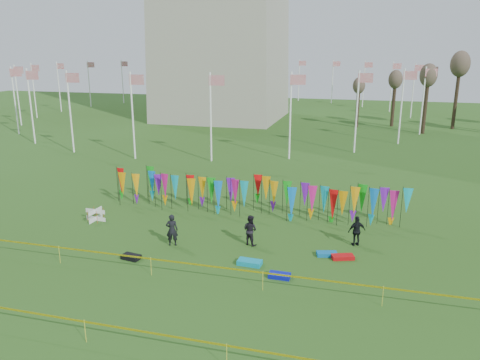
% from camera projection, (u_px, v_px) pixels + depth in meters
% --- Properties ---
extents(ground, '(160.00, 160.00, 0.00)m').
position_uv_depth(ground, '(205.00, 269.00, 21.89)').
color(ground, '#274C15').
rests_on(ground, ground).
extents(flagpole_ring, '(57.40, 56.16, 8.00)m').
position_uv_depth(flagpole_ring, '(223.00, 91.00, 68.95)').
color(flagpole_ring, white).
rests_on(flagpole_ring, ground).
extents(banner_row, '(18.64, 0.64, 2.28)m').
position_uv_depth(banner_row, '(252.00, 193.00, 28.87)').
color(banner_row, black).
rests_on(banner_row, ground).
extents(caution_tape_near, '(26.00, 0.02, 0.90)m').
position_uv_depth(caution_tape_near, '(191.00, 265.00, 20.61)').
color(caution_tape_near, '#F6F105').
rests_on(caution_tape_near, ground).
extents(caution_tape_far, '(26.00, 0.02, 0.90)m').
position_uv_depth(caution_tape_far, '(135.00, 331.00, 15.75)').
color(caution_tape_far, '#F6F105').
rests_on(caution_tape_far, ground).
extents(box_kite, '(0.68, 0.68, 0.75)m').
position_uv_depth(box_kite, '(96.00, 215.00, 27.96)').
color(box_kite, red).
rests_on(box_kite, ground).
extents(person_left, '(0.73, 0.61, 1.71)m').
position_uv_depth(person_left, '(172.00, 230.00, 24.35)').
color(person_left, black).
rests_on(person_left, ground).
extents(person_mid, '(0.92, 0.75, 1.63)m').
position_uv_depth(person_mid, '(250.00, 230.00, 24.46)').
color(person_mid, black).
rests_on(person_mid, ground).
extents(person_right, '(1.08, 0.90, 1.61)m').
position_uv_depth(person_right, '(357.00, 231.00, 24.35)').
color(person_right, black).
rests_on(person_right, ground).
extents(kite_bag_turquoise, '(1.17, 0.63, 0.23)m').
position_uv_depth(kite_bag_turquoise, '(250.00, 262.00, 22.32)').
color(kite_bag_turquoise, '#0C98BB').
rests_on(kite_bag_turquoise, ground).
extents(kite_bag_blue, '(0.97, 0.52, 0.20)m').
position_uv_depth(kite_bag_blue, '(280.00, 276.00, 21.06)').
color(kite_bag_blue, '#0B14B8').
rests_on(kite_bag_blue, ground).
extents(kite_bag_red, '(1.17, 0.82, 0.20)m').
position_uv_depth(kite_bag_red, '(343.00, 257.00, 22.96)').
color(kite_bag_red, red).
rests_on(kite_bag_red, ground).
extents(kite_bag_black, '(0.98, 0.67, 0.21)m').
position_uv_depth(kite_bag_black, '(131.00, 257.00, 22.94)').
color(kite_bag_black, black).
rests_on(kite_bag_black, ground).
extents(kite_bag_teal, '(1.10, 0.73, 0.19)m').
position_uv_depth(kite_bag_teal, '(327.00, 254.00, 23.30)').
color(kite_bag_teal, '#0C68AF').
rests_on(kite_bag_teal, ground).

